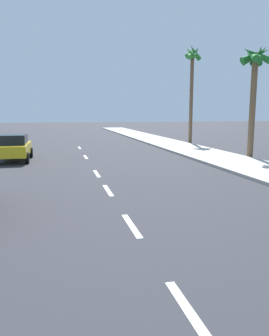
% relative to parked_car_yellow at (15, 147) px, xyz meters
% --- Properties ---
extents(ground_plane, '(160.00, 160.00, 0.00)m').
position_rel_parked_car_yellow_xyz_m(ground_plane, '(4.21, -3.77, -0.83)').
color(ground_plane, '#2D2D33').
extents(sidewalk_strip, '(3.60, 80.00, 0.14)m').
position_rel_parked_car_yellow_xyz_m(sidewalk_strip, '(12.22, -1.77, -0.76)').
color(sidewalk_strip, '#B2ADA3').
rests_on(sidewalk_strip, ground).
extents(lane_stripe_2, '(0.16, 1.80, 0.01)m').
position_rel_parked_car_yellow_xyz_m(lane_stripe_2, '(4.21, -16.45, -0.83)').
color(lane_stripe_2, white).
rests_on(lane_stripe_2, ground).
extents(lane_stripe_3, '(0.16, 1.80, 0.01)m').
position_rel_parked_car_yellow_xyz_m(lane_stripe_3, '(4.21, -12.63, -0.83)').
color(lane_stripe_3, white).
rests_on(lane_stripe_3, ground).
extents(lane_stripe_4, '(0.16, 1.80, 0.01)m').
position_rel_parked_car_yellow_xyz_m(lane_stripe_4, '(4.21, -8.69, -0.83)').
color(lane_stripe_4, white).
rests_on(lane_stripe_4, ground).
extents(lane_stripe_5, '(0.16, 1.80, 0.01)m').
position_rel_parked_car_yellow_xyz_m(lane_stripe_5, '(4.21, -5.25, -0.83)').
color(lane_stripe_5, white).
rests_on(lane_stripe_5, ground).
extents(lane_stripe_6, '(0.16, 1.80, 0.01)m').
position_rel_parked_car_yellow_xyz_m(lane_stripe_6, '(4.21, 0.68, -0.83)').
color(lane_stripe_6, white).
rests_on(lane_stripe_6, ground).
extents(lane_stripe_7, '(0.16, 1.80, 0.01)m').
position_rel_parked_car_yellow_xyz_m(lane_stripe_7, '(4.21, 6.48, -0.83)').
color(lane_stripe_7, white).
rests_on(lane_stripe_7, ground).
extents(parked_car_yellow, '(1.83, 3.85, 1.57)m').
position_rel_parked_car_yellow_xyz_m(parked_car_yellow, '(0.00, 0.00, 0.00)').
color(parked_car_yellow, gold).
rests_on(parked_car_yellow, ground).
extents(palm_tree_far, '(1.92, 2.06, 6.87)m').
position_rel_parked_car_yellow_xyz_m(palm_tree_far, '(14.24, -2.13, 4.53)').
color(palm_tree_far, brown).
rests_on(palm_tree_far, ground).
extents(palm_tree_distant, '(1.64, 1.71, 8.78)m').
position_rel_parked_car_yellow_xyz_m(palm_tree_distant, '(14.42, 7.86, 5.78)').
color(palm_tree_distant, brown).
rests_on(palm_tree_distant, ground).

